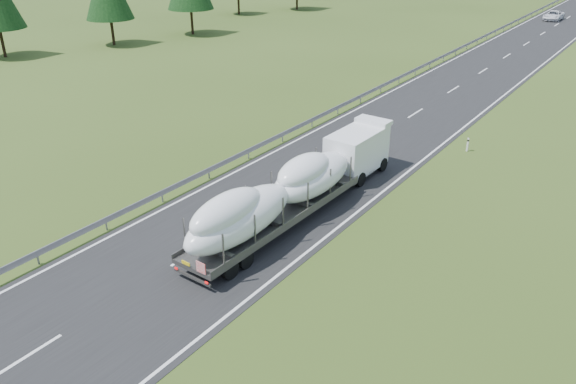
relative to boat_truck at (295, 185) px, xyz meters
The scene contains 5 objects.
ground 15.18m from the boat_truck, 97.75° to the right, with size 400.00×400.00×0.00m, color #314617.
road_surface 85.13m from the boat_truck, 91.37° to the left, with size 10.00×400.00×0.02m, color black.
guardrail 85.35m from the boat_truck, 94.93° to the left, with size 0.10×400.00×0.76m.
boat_truck is the anchor object (origin of this frame).
distant_van 79.56m from the boat_truck, 92.55° to the left, with size 2.44×5.28×1.47m, color white.
Camera 1 is at (17.41, -7.61, 14.85)m, focal length 35.00 mm.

